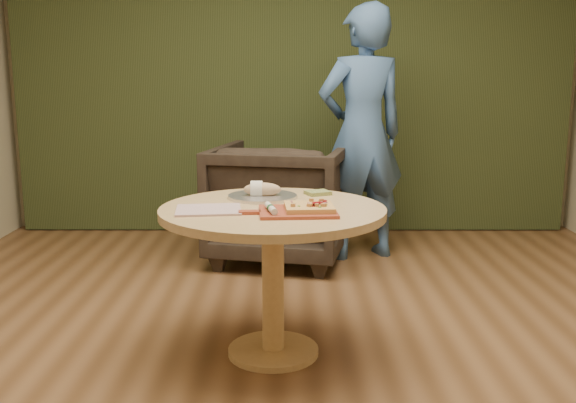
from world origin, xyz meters
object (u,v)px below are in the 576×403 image
(armchair, at_px, (280,196))
(person_standing, at_px, (362,134))
(pizza_paddle, at_px, (295,212))
(cutlery_roll, at_px, (271,208))
(flatbread_pizza, at_px, (310,207))
(pedestal_table, at_px, (273,236))
(serving_tray, at_px, (262,196))
(bread_roll, at_px, (261,189))

(armchair, bearing_deg, person_standing, -159.57)
(pizza_paddle, bearing_deg, armchair, 89.11)
(cutlery_roll, bearing_deg, pizza_paddle, 2.38)
(flatbread_pizza, bearing_deg, cutlery_roll, -165.95)
(pedestal_table, distance_m, cutlery_roll, 0.24)
(flatbread_pizza, xyz_separation_m, cutlery_roll, (-0.18, -0.04, 0.00))
(pedestal_table, relative_size, pizza_paddle, 2.38)
(pizza_paddle, height_order, cutlery_roll, cutlery_roll)
(cutlery_roll, height_order, person_standing, person_standing)
(pizza_paddle, relative_size, serving_tray, 1.28)
(flatbread_pizza, distance_m, bread_roll, 0.43)
(pedestal_table, distance_m, armchair, 1.68)
(cutlery_roll, bearing_deg, pedestal_table, 76.39)
(pedestal_table, xyz_separation_m, bread_roll, (-0.07, 0.24, 0.18))
(pizza_paddle, xyz_separation_m, cutlery_roll, (-0.11, -0.03, 0.02))
(pizza_paddle, height_order, serving_tray, serving_tray)
(pizza_paddle, xyz_separation_m, person_standing, (0.51, 1.91, 0.18))
(pedestal_table, distance_m, person_standing, 1.90)
(flatbread_pizza, bearing_deg, pedestal_table, 144.07)
(serving_tray, distance_m, person_standing, 1.69)
(pizza_paddle, relative_size, person_standing, 0.24)
(pizza_paddle, bearing_deg, cutlery_roll, -169.02)
(pizza_paddle, xyz_separation_m, flatbread_pizza, (0.07, 0.01, 0.02))
(cutlery_roll, height_order, serving_tray, cutlery_roll)
(pedestal_table, xyz_separation_m, person_standing, (0.62, 1.77, 0.33))
(pizza_paddle, xyz_separation_m, bread_roll, (-0.17, 0.38, 0.04))
(flatbread_pizza, xyz_separation_m, serving_tray, (-0.23, 0.36, -0.02))
(pizza_paddle, distance_m, armchair, 1.84)
(armchair, bearing_deg, cutlery_roll, 101.50)
(person_standing, bearing_deg, cutlery_roll, 53.56)
(cutlery_roll, distance_m, serving_tray, 0.41)
(flatbread_pizza, distance_m, cutlery_roll, 0.18)
(cutlery_roll, distance_m, bread_roll, 0.41)
(flatbread_pizza, xyz_separation_m, bread_roll, (-0.24, 0.36, 0.02))
(flatbread_pizza, height_order, bread_roll, bread_roll)
(armchair, bearing_deg, pizza_paddle, 104.97)
(serving_tray, relative_size, bread_roll, 1.84)
(flatbread_pizza, distance_m, serving_tray, 0.43)
(serving_tray, bearing_deg, pizza_paddle, -66.28)
(serving_tray, bearing_deg, pedestal_table, -76.18)
(cutlery_roll, bearing_deg, flatbread_pizza, 1.57)
(cutlery_roll, distance_m, armchair, 1.87)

